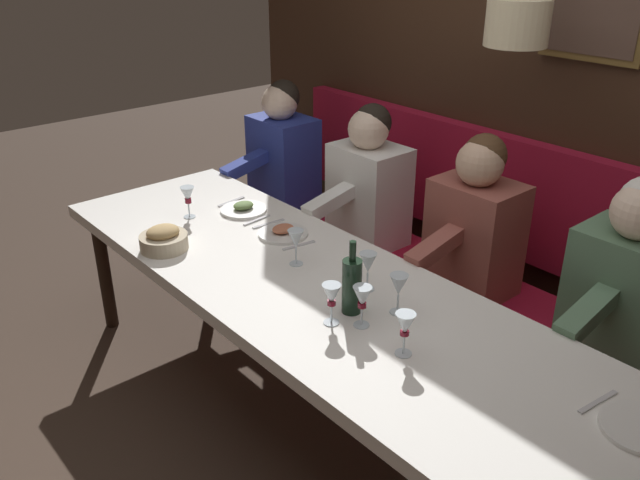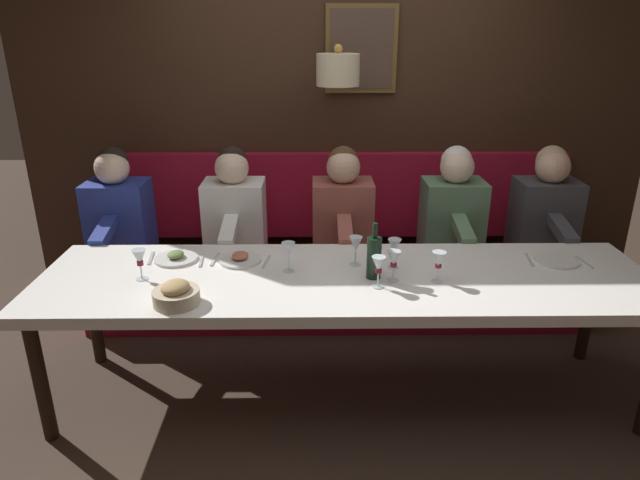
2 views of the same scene
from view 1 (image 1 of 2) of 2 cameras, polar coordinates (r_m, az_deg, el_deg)
name	(u,v)px [view 1 (image 1 of 2)]	position (r m, az deg, el deg)	size (l,w,h in m)	color
ground_plane	(332,436)	(3.10, 1.00, -16.65)	(12.00, 12.00, 0.00)	#423328
dining_table	(333,307)	(2.69, 1.12, -5.82)	(0.90, 3.23, 0.74)	white
banquette_bench	(461,324)	(3.50, 12.09, -7.13)	(0.52, 3.43, 0.45)	maroon
back_wall_panel	(556,88)	(3.52, 19.76, 12.32)	(0.59, 4.63, 2.90)	#382316
diner_near	(626,279)	(2.89, 24.99, -3.10)	(0.60, 0.40, 0.79)	#567A5B
diner_middle	(475,222)	(3.21, 13.28, 1.56)	(0.60, 0.40, 0.79)	#934C42
diner_far	(368,181)	(3.64, 4.20, 5.13)	(0.60, 0.40, 0.79)	white
diner_farthest	(282,148)	(4.19, -3.28, 7.96)	(0.60, 0.40, 0.79)	#283893
place_setting_0	(244,209)	(3.44, -6.64, 2.72)	(0.24, 0.32, 0.05)	silver
place_setting_2	(283,232)	(3.16, -3.21, 0.68)	(0.24, 0.33, 0.05)	silver
wine_glass_0	(332,296)	(2.42, 1.01, -4.89)	(0.07, 0.07, 0.16)	silver
wine_glass_1	(405,326)	(2.27, 7.38, -7.38)	(0.07, 0.07, 0.16)	silver
wine_glass_2	(362,299)	(2.41, 3.68, -5.08)	(0.07, 0.07, 0.16)	silver
wine_glass_3	(296,240)	(2.84, -2.11, -0.01)	(0.07, 0.07, 0.16)	silver
wine_glass_4	(399,286)	(2.50, 6.84, -3.99)	(0.07, 0.07, 0.16)	silver
wine_glass_5	(188,196)	(3.38, -11.39, 3.75)	(0.07, 0.07, 0.16)	silver
wine_glass_6	(368,264)	(2.65, 4.18, -2.08)	(0.07, 0.07, 0.16)	silver
wine_bottle	(352,285)	(2.50, 2.78, -3.92)	(0.08, 0.08, 0.30)	black
bread_bowl	(164,239)	(3.09, -13.39, 0.06)	(0.22, 0.22, 0.12)	beige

